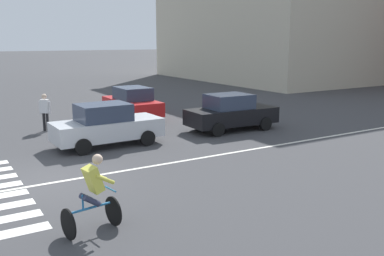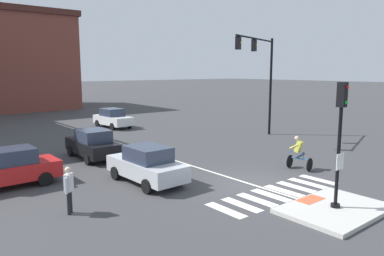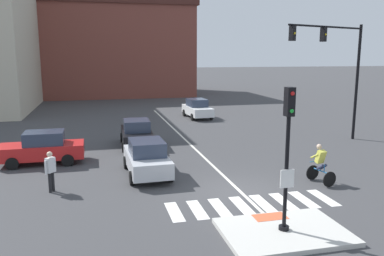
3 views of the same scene
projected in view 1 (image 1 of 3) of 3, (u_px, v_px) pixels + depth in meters
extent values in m
plane|color=#3D3D3F|center=(44.00, 184.00, 12.18)|extent=(300.00, 300.00, 0.00)
cube|color=silver|center=(1.00, 220.00, 9.71)|extent=(0.44, 1.80, 0.01)
cube|color=silver|center=(7.00, 234.00, 9.01)|extent=(0.44, 1.80, 0.01)
cube|color=silver|center=(300.00, 141.00, 17.22)|extent=(0.14, 28.00, 0.01)
cube|color=beige|center=(281.00, 3.00, 44.27)|extent=(21.69, 17.94, 15.49)
cube|color=red|center=(132.00, 106.00, 22.11)|extent=(4.12, 1.74, 0.70)
cube|color=#2D384C|center=(133.00, 93.00, 21.85)|extent=(1.91, 1.50, 0.64)
cylinder|color=black|center=(108.00, 111.00, 22.81)|extent=(0.60, 0.19, 0.60)
cylinder|color=black|center=(136.00, 108.00, 23.67)|extent=(0.60, 0.19, 0.60)
cylinder|color=black|center=(127.00, 118.00, 20.69)|extent=(0.60, 0.19, 0.60)
cylinder|color=black|center=(158.00, 115.00, 21.55)|extent=(0.60, 0.19, 0.60)
cube|color=black|center=(232.00, 116.00, 19.26)|extent=(1.81, 4.15, 0.70)
cube|color=#2D384C|center=(229.00, 101.00, 19.05)|extent=(1.53, 1.94, 0.64)
cylinder|color=black|center=(243.00, 118.00, 20.66)|extent=(0.20, 0.60, 0.60)
cylinder|color=black|center=(265.00, 124.00, 19.24)|extent=(0.20, 0.60, 0.60)
cylinder|color=black|center=(198.00, 123.00, 19.42)|extent=(0.20, 0.60, 0.60)
cylinder|color=black|center=(218.00, 130.00, 18.01)|extent=(0.20, 0.60, 0.60)
cube|color=silver|center=(108.00, 129.00, 16.42)|extent=(1.81, 4.14, 0.70)
cube|color=#2D384C|center=(103.00, 112.00, 16.20)|extent=(1.53, 1.94, 0.64)
cylinder|color=black|center=(129.00, 130.00, 17.85)|extent=(0.20, 0.60, 0.60)
cylinder|color=black|center=(147.00, 138.00, 16.48)|extent=(0.20, 0.60, 0.60)
cylinder|color=black|center=(69.00, 138.00, 16.50)|extent=(0.20, 0.60, 0.60)
cylinder|color=black|center=(83.00, 147.00, 15.13)|extent=(0.20, 0.60, 0.60)
cylinder|color=black|center=(113.00, 211.00, 9.39)|extent=(0.66, 0.15, 0.66)
cylinder|color=black|center=(68.00, 224.00, 8.71)|extent=(0.66, 0.15, 0.66)
cylinder|color=#2370AD|center=(91.00, 208.00, 9.00)|extent=(0.20, 0.89, 0.05)
cylinder|color=#2370AD|center=(83.00, 202.00, 8.85)|extent=(0.04, 0.04, 0.30)
cylinder|color=#2370AD|center=(110.00, 189.00, 9.25)|extent=(0.44, 0.11, 0.04)
cylinder|color=#2D334C|center=(88.00, 199.00, 9.01)|extent=(0.19, 0.41, 0.33)
cylinder|color=#2D334C|center=(92.00, 201.00, 8.89)|extent=(0.19, 0.41, 0.33)
cube|color=#DBD64C|center=(93.00, 179.00, 8.93)|extent=(0.40, 0.43, 0.60)
sphere|color=beige|center=(97.00, 159.00, 8.92)|extent=(0.22, 0.22, 0.22)
cylinder|color=#DBD64C|center=(97.00, 176.00, 9.16)|extent=(0.16, 0.46, 0.31)
cylinder|color=#DBD64C|center=(105.00, 179.00, 8.93)|extent=(0.16, 0.46, 0.31)
cylinder|color=black|center=(44.00, 122.00, 19.11)|extent=(0.12, 0.12, 0.82)
cylinder|color=black|center=(48.00, 122.00, 19.08)|extent=(0.12, 0.12, 0.82)
cube|color=silver|center=(45.00, 106.00, 18.95)|extent=(0.40, 0.42, 0.60)
cylinder|color=silver|center=(40.00, 107.00, 19.00)|extent=(0.09, 0.09, 0.56)
cylinder|color=silver|center=(50.00, 108.00, 18.92)|extent=(0.09, 0.09, 0.56)
sphere|color=beige|center=(44.00, 96.00, 18.86)|extent=(0.22, 0.22, 0.22)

